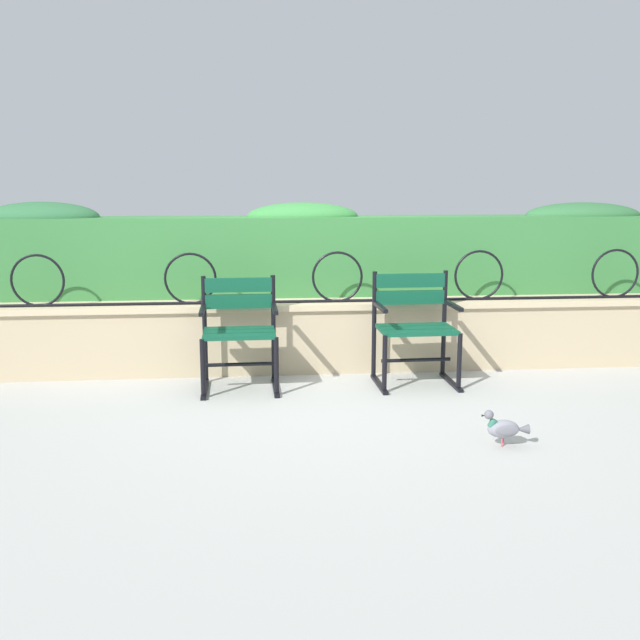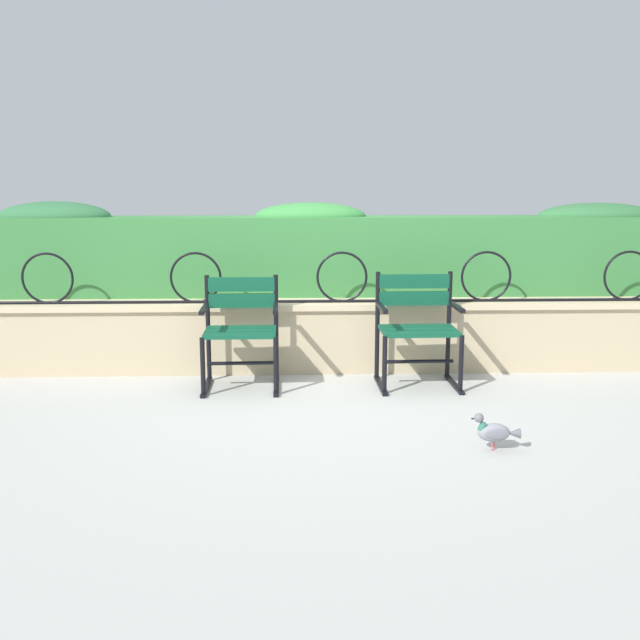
{
  "view_description": "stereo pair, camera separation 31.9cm",
  "coord_description": "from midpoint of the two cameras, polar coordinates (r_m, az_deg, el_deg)",
  "views": [
    {
      "loc": [
        -0.5,
        -5.13,
        1.53
      ],
      "look_at": [
        0.0,
        0.07,
        0.55
      ],
      "focal_mm": 40.36,
      "sensor_mm": 36.0,
      "label": 1
    },
    {
      "loc": [
        -0.18,
        -5.15,
        1.53
      ],
      "look_at": [
        0.0,
        0.07,
        0.55
      ],
      "focal_mm": 40.36,
      "sensor_mm": 36.0,
      "label": 2
    }
  ],
  "objects": [
    {
      "name": "pigeon_far_side",
      "position": [
        4.41,
        12.37,
        -8.37
      ],
      "size": [
        0.29,
        0.11,
        0.22
      ],
      "color": "gray",
      "rests_on": "ground"
    },
    {
      "name": "ground_plane",
      "position": [
        5.37,
        -1.64,
        -5.92
      ],
      "size": [
        60.0,
        60.0,
        0.0
      ],
      "primitive_type": "plane",
      "color": "#ADADA8"
    },
    {
      "name": "stone_wall",
      "position": [
        6.01,
        -2.13,
        -1.22
      ],
      "size": [
        8.32,
        0.41,
        0.58
      ],
      "color": "tan",
      "rests_on": "ground"
    },
    {
      "name": "park_chair_left",
      "position": [
        5.51,
        -8.08,
        -0.7
      ],
      "size": [
        0.58,
        0.53,
        0.84
      ],
      "color": "#0F4C33",
      "rests_on": "ground"
    },
    {
      "name": "park_chair_right",
      "position": [
        5.62,
        5.88,
        -0.35
      ],
      "size": [
        0.62,
        0.53,
        0.86
      ],
      "color": "#0F4C33",
      "rests_on": "ground"
    },
    {
      "name": "hedge_row",
      "position": [
        6.37,
        -2.37,
        5.48
      ],
      "size": [
        8.15,
        0.56,
        0.81
      ],
      "color": "#387A3D",
      "rests_on": "stone_wall"
    },
    {
      "name": "iron_arch_fence",
      "position": [
        5.85,
        -5.3,
        3.02
      ],
      "size": [
        7.76,
        0.02,
        0.42
      ],
      "color": "black",
      "rests_on": "stone_wall"
    }
  ]
}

